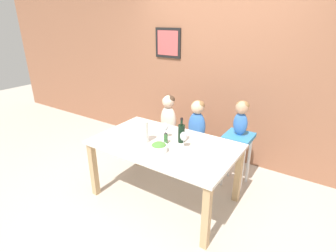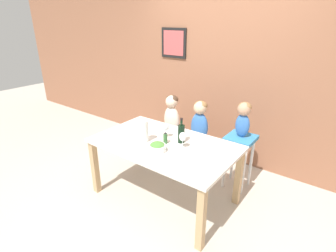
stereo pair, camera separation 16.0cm
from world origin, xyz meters
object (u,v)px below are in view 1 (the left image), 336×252
(paper_towel_roll, at_px, (144,132))
(dinner_plate_back_left, at_px, (146,127))
(chair_right_highchair, at_px, (238,146))
(person_baby_right, at_px, (241,114))
(person_child_center, at_px, (197,119))
(wine_glass_near, at_px, (184,137))
(salad_bowl_large, at_px, (159,147))
(dinner_plate_front_left, at_px, (120,139))
(chair_far_center, at_px, (196,145))
(wine_glass_far, at_px, (165,127))
(chair_far_left, at_px, (168,138))
(wine_bottle, at_px, (181,133))
(person_child_left, at_px, (168,113))

(paper_towel_roll, relative_size, dinner_plate_back_left, 1.19)
(chair_right_highchair, distance_m, person_baby_right, 0.42)
(person_child_center, xyz_separation_m, wine_glass_near, (0.21, -0.72, 0.08))
(person_baby_right, relative_size, wine_glass_near, 2.38)
(person_child_center, bearing_deg, dinner_plate_back_left, -134.25)
(chair_right_highchair, distance_m, wine_glass_near, 0.87)
(salad_bowl_large, height_order, dinner_plate_front_left, salad_bowl_large)
(wine_glass_near, bearing_deg, chair_far_center, 106.29)
(wine_glass_near, relative_size, wine_glass_far, 1.00)
(dinner_plate_back_left, bearing_deg, chair_far_center, 45.66)
(chair_far_center, bearing_deg, chair_far_left, 180.00)
(person_baby_right, relative_size, wine_bottle, 1.48)
(person_child_center, xyz_separation_m, wine_bottle, (0.12, -0.62, 0.06))
(dinner_plate_front_left, bearing_deg, salad_bowl_large, 1.06)
(chair_far_left, height_order, person_child_left, person_child_left)
(dinner_plate_back_left, bearing_deg, salad_bowl_large, -40.71)
(chair_right_highchair, xyz_separation_m, wine_bottle, (-0.46, -0.62, 0.30))
(person_child_left, height_order, dinner_plate_back_left, person_child_left)
(wine_glass_near, bearing_deg, chair_right_highchair, 62.63)
(wine_glass_far, relative_size, dinner_plate_back_left, 0.85)
(chair_far_left, height_order, dinner_plate_front_left, dinner_plate_front_left)
(dinner_plate_back_left, bearing_deg, chair_far_left, 87.44)
(chair_right_highchair, bearing_deg, person_child_left, 179.91)
(chair_right_highchair, height_order, paper_towel_roll, paper_towel_roll)
(chair_right_highchair, relative_size, wine_glass_far, 3.88)
(person_child_left, xyz_separation_m, paper_towel_roll, (0.23, -0.85, 0.07))
(dinner_plate_front_left, bearing_deg, person_baby_right, 41.46)
(person_child_left, bearing_deg, dinner_plate_back_left, -92.55)
(paper_towel_roll, distance_m, wine_glass_near, 0.46)
(chair_right_highchair, bearing_deg, wine_glass_near, -117.37)
(chair_far_left, bearing_deg, person_child_center, 0.19)
(chair_right_highchair, xyz_separation_m, dinner_plate_back_left, (-1.06, -0.49, 0.19))
(wine_glass_near, xyz_separation_m, dinner_plate_front_left, (-0.71, -0.23, -0.12))
(chair_far_left, xyz_separation_m, dinner_plate_back_left, (-0.02, -0.49, 0.35))
(person_child_left, height_order, dinner_plate_front_left, person_child_left)
(paper_towel_roll, xyz_separation_m, dinner_plate_back_left, (-0.25, 0.36, -0.12))
(person_baby_right, bearing_deg, wine_glass_far, -137.60)
(person_baby_right, bearing_deg, salad_bowl_large, -119.81)
(person_child_center, height_order, salad_bowl_large, person_child_center)
(wine_glass_far, height_order, dinner_plate_back_left, wine_glass_far)
(chair_far_left, distance_m, wine_glass_far, 0.86)
(chair_far_left, xyz_separation_m, chair_far_center, (0.46, 0.00, 0.00))
(chair_far_center, relative_size, dinner_plate_back_left, 2.19)
(wine_bottle, xyz_separation_m, paper_towel_roll, (-0.35, -0.24, 0.02))
(wine_bottle, height_order, dinner_plate_front_left, wine_bottle)
(paper_towel_roll, bearing_deg, dinner_plate_back_left, 125.34)
(salad_bowl_large, bearing_deg, person_baby_right, 60.19)
(chair_right_highchair, xyz_separation_m, wine_glass_near, (-0.37, -0.72, 0.31))
(person_child_center, bearing_deg, paper_towel_roll, -104.86)
(person_child_center, relative_size, dinner_plate_back_left, 2.67)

